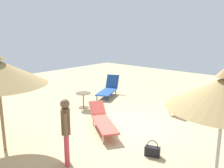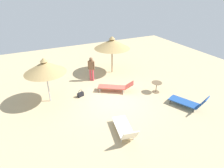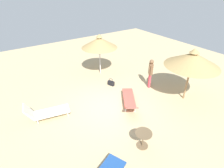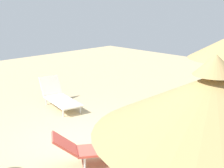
# 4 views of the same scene
# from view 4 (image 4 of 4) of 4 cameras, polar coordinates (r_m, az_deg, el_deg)

# --- Properties ---
(ground) EXTENTS (24.00, 24.00, 0.10)m
(ground) POSITION_cam_4_polar(r_m,az_deg,el_deg) (7.76, -2.17, -11.09)
(ground) COLOR tan
(parasol_umbrella_near_right) EXTENTS (2.64, 2.64, 2.81)m
(parasol_umbrella_near_right) POSITION_cam_4_polar(r_m,az_deg,el_deg) (3.58, 17.66, -3.60)
(parasol_umbrella_near_right) COLOR olive
(parasol_umbrella_near_right) RESTS_ON ground
(lounge_chair_front) EXTENTS (1.05, 2.03, 0.86)m
(lounge_chair_front) POSITION_cam_4_polar(r_m,az_deg,el_deg) (10.36, -9.57, -2.22)
(lounge_chair_front) COLOR silver
(lounge_chair_front) RESTS_ON ground
(lounge_chair_far_left) EXTENTS (2.19, 1.69, 0.72)m
(lounge_chair_far_left) POSITION_cam_4_polar(r_m,az_deg,el_deg) (6.76, -1.24, -11.36)
(lounge_chair_far_left) COLOR #CC4C3F
(lounge_chair_far_left) RESTS_ON ground
(handbag) EXTENTS (0.44, 0.30, 0.46)m
(handbag) POSITION_cam_4_polar(r_m,az_deg,el_deg) (8.20, 12.30, -8.41)
(handbag) COLOR black
(handbag) RESTS_ON ground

